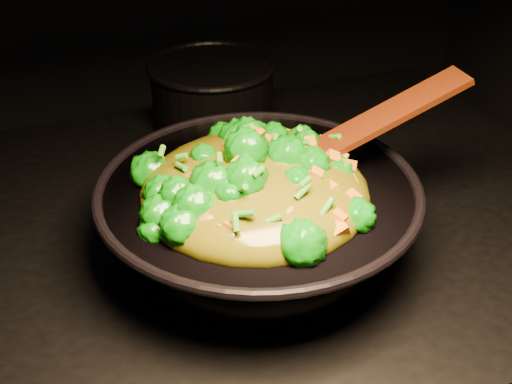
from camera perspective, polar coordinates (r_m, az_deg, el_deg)
name	(u,v)px	position (r m, az deg, el deg)	size (l,w,h in m)	color
wok	(258,223)	(0.94, 0.21, -2.76)	(0.45, 0.45, 0.13)	black
stir_fry	(255,161)	(0.86, -0.10, 2.75)	(0.32, 0.32, 0.11)	#0E7908
spatula	(356,132)	(0.93, 8.84, 5.27)	(0.35, 0.05, 0.01)	#391205
back_pot	(213,95)	(1.31, -3.88, 8.63)	(0.24, 0.24, 0.14)	black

